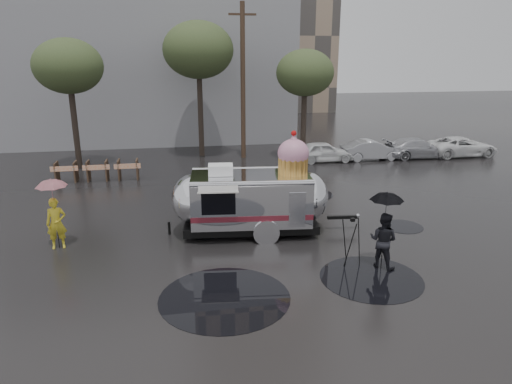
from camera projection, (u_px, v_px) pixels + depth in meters
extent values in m
plane|color=black|center=(232.00, 253.00, 14.64)|extent=(120.00, 120.00, 0.00)
cylinder|color=black|center=(203.00, 232.00, 16.31)|extent=(1.42, 1.42, 0.01)
cylinder|color=black|center=(371.00, 278.00, 12.97)|extent=(2.91, 2.91, 0.01)
cylinder|color=black|center=(403.00, 226.00, 16.86)|extent=(1.48, 1.48, 0.01)
cylinder|color=black|center=(311.00, 194.00, 20.74)|extent=(2.03, 2.03, 0.01)
cylinder|color=black|center=(225.00, 297.00, 11.93)|extent=(3.46, 3.46, 0.01)
cube|color=gray|center=(139.00, 49.00, 34.70)|extent=(22.00, 12.00, 13.00)
cylinder|color=#473323|center=(243.00, 83.00, 26.95)|extent=(0.28, 0.28, 9.00)
cube|color=#473323|center=(242.00, 14.00, 25.85)|extent=(1.60, 0.12, 0.12)
cylinder|color=#382D26|center=(74.00, 115.00, 24.86)|extent=(0.32, 0.32, 5.85)
ellipsoid|color=#344324|center=(68.00, 66.00, 24.11)|extent=(3.64, 3.64, 2.86)
cylinder|color=#382D26|center=(200.00, 101.00, 27.80)|extent=(0.32, 0.32, 6.75)
ellipsoid|color=#344324|center=(198.00, 50.00, 26.93)|extent=(4.20, 4.20, 3.30)
cylinder|color=#382D26|center=(304.00, 114.00, 27.12)|extent=(0.32, 0.32, 5.40)
ellipsoid|color=#344324|center=(305.00, 73.00, 26.43)|extent=(3.36, 3.36, 2.64)
cube|color=#473323|center=(57.00, 172.00, 22.65)|extent=(0.08, 0.80, 1.00)
cube|color=#473323|center=(76.00, 171.00, 22.80)|extent=(0.08, 0.80, 1.00)
cube|color=#E5590C|center=(64.00, 169.00, 22.29)|extent=(1.30, 0.04, 0.25)
cube|color=#473323|center=(88.00, 171.00, 22.90)|extent=(0.08, 0.80, 1.00)
cube|color=#473323|center=(107.00, 170.00, 23.05)|extent=(0.08, 0.80, 1.00)
cube|color=#E5590C|center=(96.00, 167.00, 22.55)|extent=(1.30, 0.04, 0.25)
cube|color=#473323|center=(119.00, 170.00, 23.16)|extent=(0.08, 0.80, 1.00)
cube|color=#473323|center=(137.00, 169.00, 23.31)|extent=(0.08, 0.80, 1.00)
cube|color=#E5590C|center=(127.00, 166.00, 22.80)|extent=(1.30, 0.04, 0.25)
imported|color=silver|center=(324.00, 150.00, 26.92)|extent=(4.00, 1.80, 1.40)
imported|color=#B2B2B7|center=(371.00, 148.00, 27.43)|extent=(4.00, 1.80, 1.40)
imported|color=#B2B2B7|center=(418.00, 146.00, 27.93)|extent=(4.20, 1.80, 1.44)
imported|color=silver|center=(462.00, 144.00, 28.43)|extent=(4.40, 1.90, 1.50)
cube|color=silver|center=(250.00, 197.00, 15.99)|extent=(4.28, 2.53, 1.67)
ellipsoid|color=silver|center=(308.00, 196.00, 16.14)|extent=(1.60, 2.26, 1.67)
ellipsoid|color=silver|center=(192.00, 199.00, 15.84)|extent=(1.60, 2.26, 1.67)
cube|color=black|center=(250.00, 223.00, 16.27)|extent=(4.80, 2.31, 0.28)
cylinder|color=black|center=(266.00, 233.00, 15.40)|extent=(0.67, 0.27, 0.65)
cylinder|color=black|center=(261.00, 214.00, 17.22)|extent=(0.67, 0.27, 0.65)
cylinder|color=silver|center=(266.00, 233.00, 15.26)|extent=(0.90, 0.18, 0.89)
cube|color=black|center=(343.00, 217.00, 16.48)|extent=(1.12, 0.22, 0.11)
sphere|color=silver|center=(358.00, 216.00, 16.51)|extent=(0.16, 0.16, 0.15)
cylinder|color=black|center=(169.00, 228.00, 16.09)|extent=(0.10, 0.10, 0.46)
cube|color=maroon|center=(253.00, 219.00, 15.10)|extent=(4.07, 0.43, 0.19)
cube|color=maroon|center=(249.00, 199.00, 17.13)|extent=(4.07, 0.43, 0.19)
cube|color=black|center=(218.00, 204.00, 14.84)|extent=(1.11, 0.14, 0.74)
cube|color=#B5B0A7|center=(218.00, 192.00, 14.49)|extent=(1.34, 0.59, 0.13)
cube|color=silver|center=(297.00, 210.00, 15.11)|extent=(0.56, 0.08, 1.21)
cube|color=white|center=(221.00, 170.00, 15.62)|extent=(0.89, 0.68, 0.35)
cylinder|color=#F2B04E|center=(293.00, 166.00, 15.78)|extent=(1.06, 1.06, 0.56)
ellipsoid|color=#D293AC|center=(293.00, 153.00, 15.65)|extent=(1.18, 1.18, 0.97)
cone|color=#D293AC|center=(294.00, 139.00, 15.51)|extent=(0.51, 0.51, 0.37)
sphere|color=red|center=(294.00, 133.00, 15.45)|extent=(0.20, 0.20, 0.19)
imported|color=yellow|center=(56.00, 223.00, 14.79)|extent=(0.67, 0.50, 1.70)
imported|color=pink|center=(52.00, 191.00, 14.47)|extent=(1.19, 1.19, 0.81)
cylinder|color=black|center=(56.00, 224.00, 14.80)|extent=(0.02, 0.02, 1.65)
imported|color=black|center=(383.00, 240.00, 13.43)|extent=(0.90, 0.90, 1.71)
imported|color=black|center=(386.00, 205.00, 13.11)|extent=(1.18, 1.18, 0.80)
cylinder|color=black|center=(383.00, 241.00, 13.44)|extent=(0.02, 0.02, 1.65)
cylinder|color=black|center=(359.00, 242.00, 13.74)|extent=(0.04, 0.33, 1.41)
cylinder|color=black|center=(344.00, 240.00, 13.87)|extent=(0.28, 0.19, 1.42)
cylinder|color=black|center=(350.00, 245.00, 13.47)|extent=(0.29, 0.17, 1.42)
cube|color=black|center=(353.00, 220.00, 13.49)|extent=(0.12, 0.10, 0.10)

